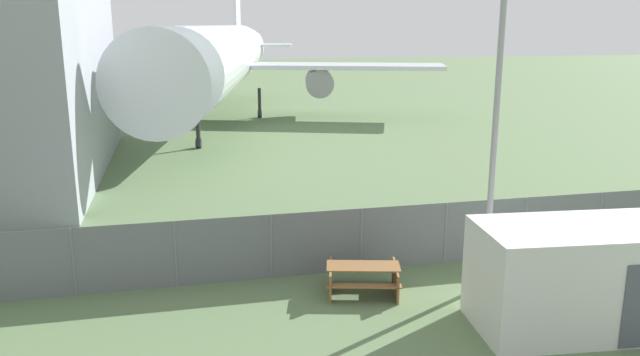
% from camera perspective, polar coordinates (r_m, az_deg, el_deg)
% --- Properties ---
extents(perimeter_fence, '(56.07, 0.07, 1.82)m').
position_cam_1_polar(perimeter_fence, '(17.12, -4.47, -6.26)').
color(perimeter_fence, slate).
rests_on(perimeter_fence, ground).
extents(airplane, '(32.65, 41.37, 13.50)m').
position_cam_1_polar(airplane, '(45.75, -9.19, 10.72)').
color(airplane, silver).
rests_on(airplane, ground).
extents(portable_cabin, '(4.95, 2.78, 2.43)m').
position_cam_1_polar(portable_cabin, '(15.51, 22.77, -8.35)').
color(portable_cabin, silver).
rests_on(portable_cabin, ground).
extents(picnic_bench_near_cabin, '(2.17, 1.82, 0.76)m').
position_cam_1_polar(picnic_bench_near_cabin, '(16.34, 3.96, -8.90)').
color(picnic_bench_near_cabin, brown).
rests_on(picnic_bench_near_cabin, ground).
extents(light_mast, '(0.44, 0.44, 8.82)m').
position_cam_1_polar(light_mast, '(16.16, 15.97, 8.07)').
color(light_mast, '#99999E').
rests_on(light_mast, ground).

